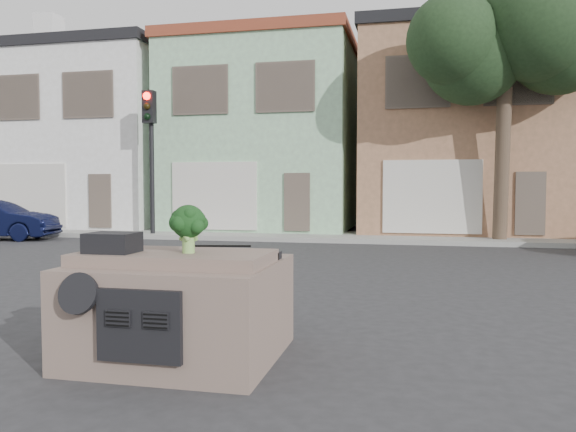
% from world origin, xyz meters
% --- Properties ---
extents(ground_plane, '(120.00, 120.00, 0.00)m').
position_xyz_m(ground_plane, '(0.00, 0.00, 0.00)').
color(ground_plane, '#303033').
rests_on(ground_plane, ground).
extents(sidewalk, '(40.00, 3.00, 0.15)m').
position_xyz_m(sidewalk, '(0.00, 10.50, 0.07)').
color(sidewalk, gray).
rests_on(sidewalk, ground).
extents(townhouse_white, '(7.20, 8.20, 7.55)m').
position_xyz_m(townhouse_white, '(-11.00, 14.50, 3.77)').
color(townhouse_white, white).
rests_on(townhouse_white, ground).
extents(townhouse_mint, '(7.20, 8.20, 7.55)m').
position_xyz_m(townhouse_mint, '(-3.50, 14.50, 3.77)').
color(townhouse_mint, '#99C99E').
rests_on(townhouse_mint, ground).
extents(townhouse_tan, '(7.20, 8.20, 7.55)m').
position_xyz_m(townhouse_tan, '(4.00, 14.50, 3.77)').
color(townhouse_tan, '#9E6F50').
rests_on(townhouse_tan, ground).
extents(traffic_signal, '(0.40, 0.40, 5.10)m').
position_xyz_m(traffic_signal, '(-6.50, 9.50, 2.55)').
color(traffic_signal, black).
rests_on(traffic_signal, ground).
extents(tree_near, '(4.40, 4.00, 8.50)m').
position_xyz_m(tree_near, '(5.00, 9.80, 4.25)').
color(tree_near, '#1E351B').
rests_on(tree_near, ground).
extents(car_dashboard, '(2.00, 1.80, 1.12)m').
position_xyz_m(car_dashboard, '(0.00, -3.00, 0.56)').
color(car_dashboard, '#745F54').
rests_on(car_dashboard, ground).
extents(instrument_hump, '(0.48, 0.38, 0.20)m').
position_xyz_m(instrument_hump, '(-0.58, -3.35, 1.22)').
color(instrument_hump, black).
rests_on(instrument_hump, car_dashboard).
extents(wiper_arm, '(0.69, 0.15, 0.02)m').
position_xyz_m(wiper_arm, '(0.28, -2.62, 1.13)').
color(wiper_arm, black).
rests_on(wiper_arm, car_dashboard).
extents(broccoli, '(0.54, 0.54, 0.49)m').
position_xyz_m(broccoli, '(0.17, -3.21, 1.37)').
color(broccoli, black).
rests_on(broccoli, car_dashboard).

